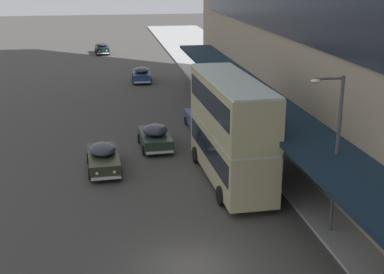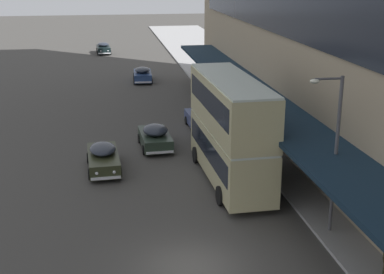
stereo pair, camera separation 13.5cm
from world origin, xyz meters
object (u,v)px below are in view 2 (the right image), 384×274
at_px(street_lamp, 333,144).
at_px(transit_bus_kerbside_front, 230,127).
at_px(sedan_far_back, 155,137).
at_px(fire_hydrant, 274,159).
at_px(sedan_oncoming_front, 103,48).
at_px(sedan_oncoming_rear, 103,158).
at_px(sedan_lead_near, 143,74).
at_px(sedan_second_near, 201,119).

bearing_deg(street_lamp, transit_bus_kerbside_front, 113.34).
distance_m(transit_bus_kerbside_front, sedan_far_back, 7.71).
bearing_deg(sedan_far_back, fire_hydrant, -34.64).
bearing_deg(sedan_oncoming_front, fire_hydrant, -77.90).
xyz_separation_m(street_lamp, fire_hydrant, (0.25, 8.55, -3.78)).
height_order(sedan_oncoming_rear, sedan_lead_near, sedan_lead_near).
bearing_deg(transit_bus_kerbside_front, fire_hydrant, 28.99).
distance_m(transit_bus_kerbside_front, sedan_oncoming_front, 48.50).
relative_size(sedan_oncoming_rear, sedan_far_back, 1.10).
bearing_deg(sedan_oncoming_front, sedan_second_near, -79.65).
bearing_deg(sedan_second_near, sedan_oncoming_front, 100.35).
distance_m(sedan_oncoming_rear, sedan_second_near, 10.16).
relative_size(sedan_oncoming_rear, street_lamp, 0.67).
relative_size(sedan_second_near, fire_hydrant, 6.82).
relative_size(sedan_far_back, sedan_oncoming_front, 0.99).
bearing_deg(transit_bus_kerbside_front, sedan_second_near, 88.95).
height_order(sedan_second_near, fire_hydrant, sedan_second_near).
bearing_deg(fire_hydrant, sedan_second_near, 109.69).
xyz_separation_m(sedan_oncoming_rear, fire_hydrant, (10.16, -1.17, -0.27)).
relative_size(transit_bus_kerbside_front, sedan_oncoming_front, 2.23).
distance_m(transit_bus_kerbside_front, sedan_second_near, 10.40).
relative_size(transit_bus_kerbside_front, sedan_oncoming_rear, 2.06).
bearing_deg(transit_bus_kerbside_front, sedan_lead_near, 95.64).
xyz_separation_m(sedan_lead_near, fire_hydrant, (5.95, -26.36, -0.28)).
distance_m(sedan_oncoming_rear, fire_hydrant, 10.23).
height_order(sedan_oncoming_rear, sedan_far_back, sedan_far_back).
relative_size(transit_bus_kerbside_front, sedan_far_back, 2.26).
distance_m(sedan_second_near, fire_hydrant, 8.89).
xyz_separation_m(transit_bus_kerbside_front, street_lamp, (2.93, -6.79, 1.08)).
xyz_separation_m(transit_bus_kerbside_front, sedan_lead_near, (-2.78, 28.12, -2.41)).
xyz_separation_m(sedan_oncoming_rear, street_lamp, (9.91, -9.72, 3.51)).
bearing_deg(fire_hydrant, street_lamp, -91.66).
bearing_deg(sedan_second_near, street_lamp, -80.78).
bearing_deg(street_lamp, sedan_second_near, 99.22).
relative_size(sedan_oncoming_front, street_lamp, 0.62).
bearing_deg(sedan_lead_near, sedan_far_back, -92.05).
bearing_deg(sedan_oncoming_front, sedan_lead_near, -78.75).
distance_m(transit_bus_kerbside_front, sedan_oncoming_rear, 7.95).
xyz_separation_m(sedan_second_near, fire_hydrant, (2.99, -8.36, -0.33)).
relative_size(transit_bus_kerbside_front, sedan_lead_near, 2.22).
distance_m(sedan_oncoming_rear, sedan_oncoming_front, 45.04).
height_order(sedan_oncoming_rear, street_lamp, street_lamp).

